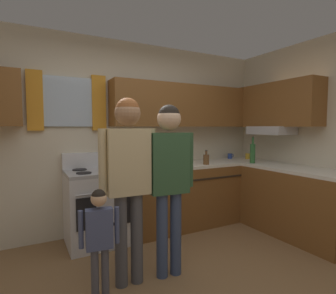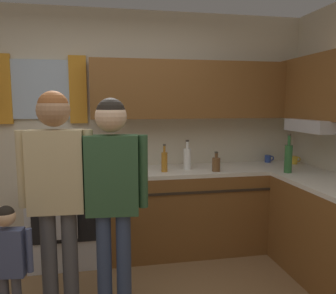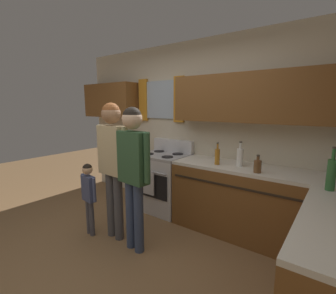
{
  "view_description": "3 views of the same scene",
  "coord_description": "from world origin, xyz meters",
  "px_view_note": "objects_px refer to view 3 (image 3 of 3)",
  "views": [
    {
      "loc": [
        -1.14,
        -1.74,
        1.42
      ],
      "look_at": [
        0.21,
        0.78,
        1.22
      ],
      "focal_mm": 28.87,
      "sensor_mm": 36.0,
      "label": 1
    },
    {
      "loc": [
        0.02,
        -1.88,
        1.59
      ],
      "look_at": [
        0.53,
        0.85,
        1.23
      ],
      "focal_mm": 35.69,
      "sensor_mm": 36.0,
      "label": 2
    },
    {
      "loc": [
        1.89,
        -1.35,
        1.65
      ],
      "look_at": [
        0.21,
        0.91,
        1.16
      ],
      "focal_mm": 25.66,
      "sensor_mm": 36.0,
      "label": 3
    }
  ],
  "objects_px": {
    "bottle_squat_brown": "(258,166)",
    "bottle_oil_amber": "(217,156)",
    "bottle_wine_green": "(331,174)",
    "small_child": "(89,191)",
    "stove_oven": "(163,181)",
    "adult_holding_child": "(113,155)",
    "adult_in_plaid": "(133,163)",
    "bottle_milk_white": "(240,157)"
  },
  "relations": [
    {
      "from": "stove_oven",
      "to": "small_child",
      "type": "bearing_deg",
      "value": -103.09
    },
    {
      "from": "bottle_milk_white",
      "to": "bottle_oil_amber",
      "type": "height_order",
      "value": "bottle_milk_white"
    },
    {
      "from": "bottle_wine_green",
      "to": "adult_in_plaid",
      "type": "xyz_separation_m",
      "value": [
        -1.77,
        -0.68,
        -0.02
      ]
    },
    {
      "from": "adult_holding_child",
      "to": "small_child",
      "type": "xyz_separation_m",
      "value": [
        -0.3,
        -0.15,
        -0.47
      ]
    },
    {
      "from": "bottle_squat_brown",
      "to": "adult_in_plaid",
      "type": "distance_m",
      "value": 1.39
    },
    {
      "from": "stove_oven",
      "to": "adult_in_plaid",
      "type": "bearing_deg",
      "value": -68.83
    },
    {
      "from": "bottle_milk_white",
      "to": "small_child",
      "type": "relative_size",
      "value": 0.33
    },
    {
      "from": "bottle_oil_amber",
      "to": "adult_holding_child",
      "type": "height_order",
      "value": "adult_holding_child"
    },
    {
      "from": "bottle_milk_white",
      "to": "small_child",
      "type": "distance_m",
      "value": 1.95
    },
    {
      "from": "bottle_milk_white",
      "to": "adult_in_plaid",
      "type": "height_order",
      "value": "adult_in_plaid"
    },
    {
      "from": "adult_in_plaid",
      "to": "bottle_wine_green",
      "type": "bearing_deg",
      "value": 21.09
    },
    {
      "from": "bottle_wine_green",
      "to": "small_child",
      "type": "relative_size",
      "value": 0.42
    },
    {
      "from": "stove_oven",
      "to": "bottle_milk_white",
      "type": "height_order",
      "value": "bottle_milk_white"
    },
    {
      "from": "stove_oven",
      "to": "bottle_wine_green",
      "type": "xyz_separation_m",
      "value": [
        2.19,
        -0.39,
        0.58
      ]
    },
    {
      "from": "stove_oven",
      "to": "bottle_wine_green",
      "type": "distance_m",
      "value": 2.3
    },
    {
      "from": "bottle_wine_green",
      "to": "bottle_oil_amber",
      "type": "bearing_deg",
      "value": 167.29
    },
    {
      "from": "stove_oven",
      "to": "adult_in_plaid",
      "type": "height_order",
      "value": "adult_in_plaid"
    },
    {
      "from": "stove_oven",
      "to": "adult_holding_child",
      "type": "height_order",
      "value": "adult_holding_child"
    },
    {
      "from": "bottle_oil_amber",
      "to": "small_child",
      "type": "relative_size",
      "value": 0.3
    },
    {
      "from": "bottle_wine_green",
      "to": "adult_holding_child",
      "type": "xyz_separation_m",
      "value": [
        -2.16,
        -0.64,
        0.01
      ]
    },
    {
      "from": "stove_oven",
      "to": "small_child",
      "type": "distance_m",
      "value": 1.22
    },
    {
      "from": "stove_oven",
      "to": "bottle_milk_white",
      "type": "bearing_deg",
      "value": -1.08
    },
    {
      "from": "stove_oven",
      "to": "bottle_wine_green",
      "type": "bearing_deg",
      "value": -10.08
    },
    {
      "from": "stove_oven",
      "to": "small_child",
      "type": "relative_size",
      "value": 1.17
    },
    {
      "from": "bottle_wine_green",
      "to": "adult_in_plaid",
      "type": "bearing_deg",
      "value": -158.91
    },
    {
      "from": "bottle_squat_brown",
      "to": "bottle_oil_amber",
      "type": "bearing_deg",
      "value": 171.61
    },
    {
      "from": "adult_holding_child",
      "to": "adult_in_plaid",
      "type": "relative_size",
      "value": 1.03
    },
    {
      "from": "bottle_milk_white",
      "to": "bottle_oil_amber",
      "type": "bearing_deg",
      "value": -161.2
    },
    {
      "from": "bottle_squat_brown",
      "to": "adult_in_plaid",
      "type": "height_order",
      "value": "adult_in_plaid"
    },
    {
      "from": "bottle_squat_brown",
      "to": "adult_holding_child",
      "type": "xyz_separation_m",
      "value": [
        -1.46,
        -0.84,
        0.08
      ]
    },
    {
      "from": "adult_in_plaid",
      "to": "small_child",
      "type": "bearing_deg",
      "value": -170.88
    },
    {
      "from": "bottle_squat_brown",
      "to": "adult_holding_child",
      "type": "distance_m",
      "value": 1.69
    },
    {
      "from": "stove_oven",
      "to": "bottle_squat_brown",
      "type": "xyz_separation_m",
      "value": [
        1.49,
        -0.19,
        0.51
      ]
    },
    {
      "from": "stove_oven",
      "to": "adult_in_plaid",
      "type": "relative_size",
      "value": 0.67
    },
    {
      "from": "adult_in_plaid",
      "to": "small_child",
      "type": "distance_m",
      "value": 0.83
    },
    {
      "from": "bottle_milk_white",
      "to": "bottle_squat_brown",
      "type": "bearing_deg",
      "value": -32.27
    },
    {
      "from": "adult_holding_child",
      "to": "adult_in_plaid",
      "type": "bearing_deg",
      "value": -6.48
    },
    {
      "from": "stove_oven",
      "to": "bottle_squat_brown",
      "type": "distance_m",
      "value": 1.59
    },
    {
      "from": "bottle_oil_amber",
      "to": "small_child",
      "type": "height_order",
      "value": "bottle_oil_amber"
    },
    {
      "from": "stove_oven",
      "to": "adult_in_plaid",
      "type": "distance_m",
      "value": 1.28
    },
    {
      "from": "bottle_oil_amber",
      "to": "adult_in_plaid",
      "type": "xyz_separation_m",
      "value": [
        -0.55,
        -0.96,
        0.02
      ]
    },
    {
      "from": "bottle_wine_green",
      "to": "adult_in_plaid",
      "type": "relative_size",
      "value": 0.24
    }
  ]
}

